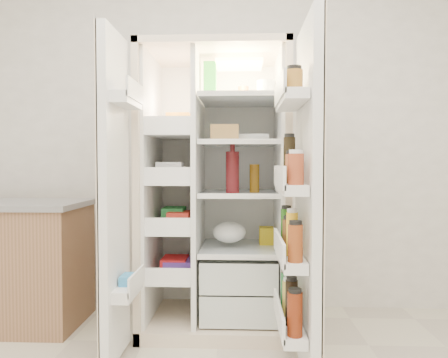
{
  "coord_description": "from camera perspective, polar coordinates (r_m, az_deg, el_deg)",
  "views": [
    {
      "loc": [
        0.14,
        -1.16,
        1.07
      ],
      "look_at": [
        0.04,
        1.25,
        0.98
      ],
      "focal_mm": 34.0,
      "sensor_mm": 36.0,
      "label": 1
    }
  ],
  "objects": [
    {
      "name": "wall_back",
      "position": [
        3.17,
        -0.13,
        7.13
      ],
      "size": [
        4.0,
        0.02,
        2.7
      ],
      "primitive_type": "cube",
      "color": "white",
      "rests_on": "floor"
    },
    {
      "name": "refrigerator",
      "position": [
        2.83,
        -0.78,
        -4.54
      ],
      "size": [
        0.92,
        0.7,
        1.8
      ],
      "color": "beige",
      "rests_on": "floor"
    },
    {
      "name": "freezer_door",
      "position": [
        2.31,
        -14.47,
        -2.42
      ],
      "size": [
        0.15,
        0.4,
        1.72
      ],
      "color": "white",
      "rests_on": "floor"
    },
    {
      "name": "fridge_door",
      "position": [
        2.15,
        10.72,
        -3.31
      ],
      "size": [
        0.17,
        0.58,
        1.72
      ],
      "color": "white",
      "rests_on": "floor"
    }
  ]
}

